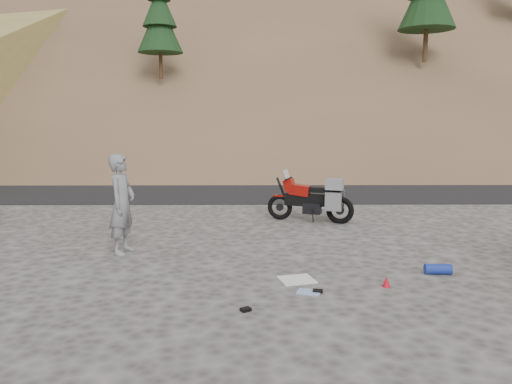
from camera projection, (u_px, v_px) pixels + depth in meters
ground at (252, 258)px, 8.83m from camera, size 140.00×140.00×0.00m
road at (252, 188)px, 17.74m from camera, size 120.00×7.00×0.05m
hillside at (251, 28)px, 47.67m from camera, size 120.00×73.00×46.72m
motorcycle at (314, 200)px, 11.86m from camera, size 2.04×0.98×1.25m
man at (124, 253)px, 9.16m from camera, size 0.55×0.73×1.82m
gear_white_cloth at (297, 280)px, 7.61m from camera, size 0.61×0.57×0.02m
gear_blue_mat at (438, 269)px, 7.89m from camera, size 0.42×0.19×0.17m
gear_funnel at (386, 282)px, 7.30m from camera, size 0.14×0.14×0.16m
gear_glove_a at (318, 291)px, 7.07m from camera, size 0.15×0.12×0.04m
gear_glove_b at (246, 309)px, 6.38m from camera, size 0.16×0.15×0.04m
gear_blue_cloth at (309, 292)px, 7.06m from camera, size 0.39×0.33×0.01m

